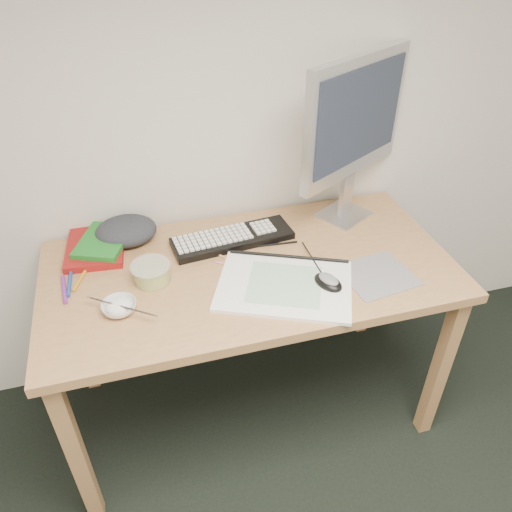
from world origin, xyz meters
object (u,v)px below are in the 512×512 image
(sketchpad, at_px, (284,286))
(rice_bowl, at_px, (119,307))
(keyboard, at_px, (232,239))
(monitor, at_px, (355,122))
(desk, at_px, (250,285))

(sketchpad, distance_m, rice_bowl, 0.52)
(keyboard, height_order, monitor, monitor)
(desk, bearing_deg, rice_bowl, -166.02)
(monitor, bearing_deg, desk, 176.64)
(rice_bowl, bearing_deg, monitor, 20.51)
(desk, bearing_deg, keyboard, 97.55)
(keyboard, xyz_separation_m, rice_bowl, (-0.42, -0.27, 0.00))
(sketchpad, relative_size, keyboard, 0.97)
(desk, bearing_deg, sketchpad, -59.52)
(sketchpad, xyz_separation_m, keyboard, (-0.10, 0.30, 0.01))
(sketchpad, distance_m, monitor, 0.64)
(sketchpad, height_order, rice_bowl, rice_bowl)
(sketchpad, bearing_deg, rice_bowl, -158.85)
(keyboard, relative_size, monitor, 0.72)
(keyboard, relative_size, rice_bowl, 4.14)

